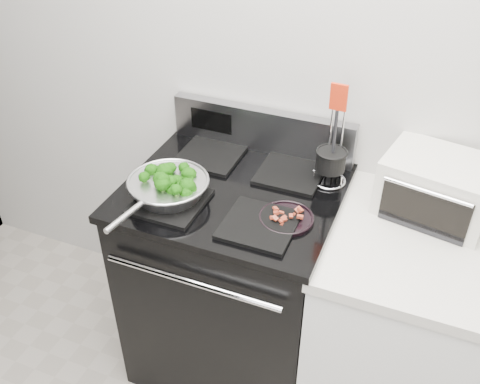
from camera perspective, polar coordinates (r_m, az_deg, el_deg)
The scene contains 8 objects.
back_wall at distance 2.00m, azimuth 11.25°, elevation 13.19°, with size 4.00×0.02×2.70m, color beige.
gas_range at distance 2.28m, azimuth -0.65°, elevation -9.08°, with size 0.79×0.69×1.13m.
counter at distance 2.20m, azimuth 16.47°, elevation -14.04°, with size 0.62×0.68×0.92m.
skillet at distance 1.92m, azimuth -7.69°, elevation 0.55°, with size 0.30×0.46×0.06m.
broccoli_pile at distance 1.91m, azimuth -7.68°, elevation 1.03°, with size 0.23×0.23×0.08m, color black, non-canonical shape.
bacon_plate at distance 1.83m, azimuth 4.97°, elevation -2.53°, with size 0.19×0.19×0.04m.
utensil_holder at distance 2.00m, azimuth 9.60°, elevation 2.79°, with size 0.13×0.13×0.40m.
toaster_oven at distance 1.98m, azimuth 20.30°, elevation 0.53°, with size 0.41×0.34×0.21m.
Camera 1 is at (0.34, -0.07, 2.09)m, focal length 40.00 mm.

